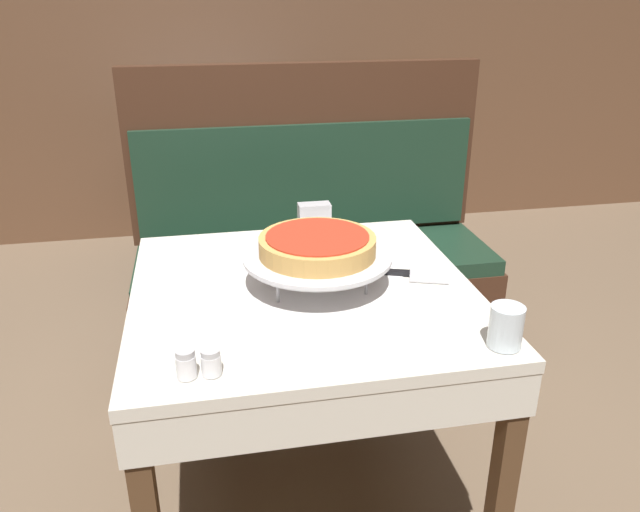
{
  "coord_description": "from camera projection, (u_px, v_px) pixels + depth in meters",
  "views": [
    {
      "loc": [
        -0.23,
        -1.42,
        1.43
      ],
      "look_at": [
        0.04,
        -0.03,
        0.83
      ],
      "focal_mm": 35.0,
      "sensor_mm": 36.0,
      "label": 1
    }
  ],
  "objects": [
    {
      "name": "back_wall_panel",
      "position": [
        233.0,
        32.0,
        3.58
      ],
      "size": [
        6.0,
        0.04,
        2.4
      ],
      "primitive_type": "cube",
      "color": "brown",
      "rests_on": "ground_plane"
    },
    {
      "name": "water_glass_near",
      "position": [
        506.0,
        326.0,
        1.32
      ],
      "size": [
        0.07,
        0.07,
        0.09
      ],
      "color": "silver",
      "rests_on": "dining_table_front"
    },
    {
      "name": "pizza_server",
      "position": [
        406.0,
        274.0,
        1.66
      ],
      "size": [
        0.25,
        0.13,
        0.01
      ],
      "color": "#BCBCC1",
      "rests_on": "dining_table_front"
    },
    {
      "name": "deep_dish_pizza",
      "position": [
        318.0,
        246.0,
        1.55
      ],
      "size": [
        0.29,
        0.29,
        0.05
      ],
      "color": "tan",
      "rests_on": "pizza_pan_stand"
    },
    {
      "name": "napkin_holder",
      "position": [
        314.0,
        217.0,
        1.95
      ],
      "size": [
        0.1,
        0.05,
        0.09
      ],
      "color": "#B2B2B7",
      "rests_on": "dining_table_front"
    },
    {
      "name": "pizza_pan_stand",
      "position": [
        318.0,
        259.0,
        1.57
      ],
      "size": [
        0.38,
        0.38,
        0.09
      ],
      "color": "#ADADB2",
      "rests_on": "dining_table_front"
    },
    {
      "name": "booth_bench",
      "position": [
        314.0,
        276.0,
        2.59
      ],
      "size": [
        1.43,
        0.5,
        1.17
      ],
      "color": "#3D2316",
      "rests_on": "ground_plane"
    },
    {
      "name": "condiment_caddy",
      "position": [
        191.0,
        130.0,
        3.14
      ],
      "size": [
        0.13,
        0.13,
        0.16
      ],
      "color": "black",
      "rests_on": "dining_table_rear"
    },
    {
      "name": "pepper_shaker",
      "position": [
        211.0,
        362.0,
        1.23
      ],
      "size": [
        0.04,
        0.04,
        0.06
      ],
      "color": "silver",
      "rests_on": "dining_table_front"
    },
    {
      "name": "dining_table_front",
      "position": [
        304.0,
        318.0,
        1.63
      ],
      "size": [
        0.87,
        0.87,
        0.73
      ],
      "color": "beige",
      "rests_on": "ground_plane"
    },
    {
      "name": "dining_table_rear",
      "position": [
        216.0,
        157.0,
        3.28
      ],
      "size": [
        0.81,
        0.81,
        0.73
      ],
      "color": "#194799",
      "rests_on": "ground_plane"
    },
    {
      "name": "salt_shaker",
      "position": [
        186.0,
        364.0,
        1.22
      ],
      "size": [
        0.04,
        0.04,
        0.06
      ],
      "color": "silver",
      "rests_on": "dining_table_front"
    },
    {
      "name": "ground_plane",
      "position": [
        306.0,
        503.0,
        1.89
      ],
      "size": [
        14.0,
        14.0,
        0.0
      ],
      "primitive_type": "plane",
      "color": "brown"
    }
  ]
}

